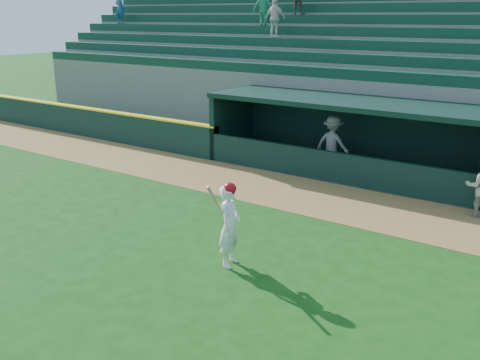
{
  "coord_description": "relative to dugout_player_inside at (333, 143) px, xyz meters",
  "views": [
    {
      "loc": [
        6.97,
        -8.35,
        5.06
      ],
      "look_at": [
        0.0,
        1.6,
        1.3
      ],
      "focal_mm": 40.0,
      "sensor_mm": 36.0,
      "label": 1
    }
  ],
  "objects": [
    {
      "name": "ground",
      "position": [
        0.52,
        -7.79,
        -0.93
      ],
      "size": [
        120.0,
        120.0,
        0.0
      ],
      "primitive_type": "plane",
      "color": "#134310",
      "rests_on": "ground"
    },
    {
      "name": "warning_track",
      "position": [
        0.52,
        -2.89,
        -0.93
      ],
      "size": [
        40.0,
        3.0,
        0.01
      ],
      "primitive_type": "cube",
      "color": "olive",
      "rests_on": "ground"
    },
    {
      "name": "field_wall_left",
      "position": [
        -11.73,
        -1.24,
        -0.33
      ],
      "size": [
        15.5,
        0.3,
        1.2
      ],
      "primitive_type": "cube",
      "color": "black",
      "rests_on": "ground"
    },
    {
      "name": "wall_stripe_left",
      "position": [
        -11.73,
        -1.24,
        0.3
      ],
      "size": [
        15.5,
        0.32,
        0.06
      ],
      "primitive_type": "cube",
      "color": "yellow",
      "rests_on": "field_wall_left"
    },
    {
      "name": "dugout_player_inside",
      "position": [
        0.0,
        0.0,
        0.0
      ],
      "size": [
        1.25,
        0.78,
        1.86
      ],
      "primitive_type": "imported",
      "rotation": [
        0.0,
        0.0,
        3.07
      ],
      "color": "#A7A6A1",
      "rests_on": "ground"
    },
    {
      "name": "dugout",
      "position": [
        0.52,
        0.22,
        0.43
      ],
      "size": [
        9.4,
        2.8,
        2.46
      ],
      "color": "slate",
      "rests_on": "ground"
    },
    {
      "name": "stands",
      "position": [
        0.54,
        4.78,
        1.46
      ],
      "size": [
        34.5,
        6.25,
        7.17
      ],
      "color": "slate",
      "rests_on": "ground"
    },
    {
      "name": "batter_at_plate",
      "position": [
        1.41,
        -7.82,
        -0.02
      ],
      "size": [
        0.55,
        0.84,
        1.83
      ],
      "color": "white",
      "rests_on": "ground"
    }
  ]
}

